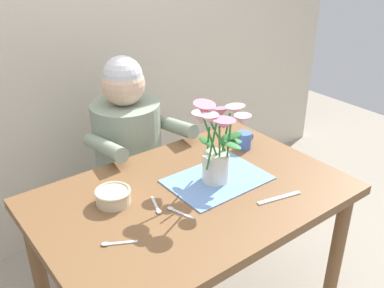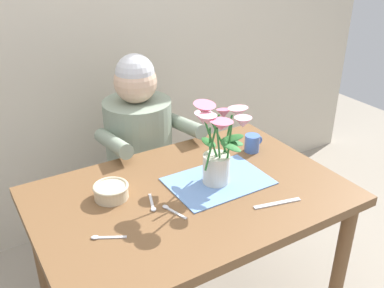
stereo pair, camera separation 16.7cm
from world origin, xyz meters
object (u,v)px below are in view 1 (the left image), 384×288
(dinner_knife, at_px, (279,198))
(coffee_cup, at_px, (244,140))
(seated_person, at_px, (130,165))
(ceramic_bowl, at_px, (113,196))
(flower_vase, at_px, (217,141))

(dinner_knife, distance_m, coffee_cup, 0.43)
(dinner_knife, bearing_deg, seated_person, 114.51)
(ceramic_bowl, relative_size, coffee_cup, 1.46)
(dinner_knife, bearing_deg, flower_vase, 127.32)
(ceramic_bowl, bearing_deg, dinner_knife, -35.01)
(seated_person, distance_m, flower_vase, 0.71)
(flower_vase, distance_m, coffee_cup, 0.35)
(seated_person, xyz_separation_m, coffee_cup, (0.36, -0.47, 0.22))
(flower_vase, xyz_separation_m, dinner_knife, (0.11, -0.24, -0.18))
(coffee_cup, bearing_deg, seated_person, 127.33)
(flower_vase, height_order, ceramic_bowl, flower_vase)
(dinner_knife, bearing_deg, ceramic_bowl, 158.06)
(ceramic_bowl, height_order, coffee_cup, coffee_cup)
(seated_person, distance_m, coffee_cup, 0.63)
(seated_person, height_order, ceramic_bowl, seated_person)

